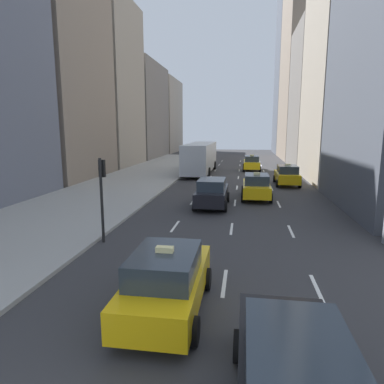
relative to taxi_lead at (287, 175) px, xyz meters
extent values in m
cube|color=#9E9E99|center=(-13.80, -0.94, -0.81)|extent=(8.00, 66.00, 0.15)
cube|color=white|center=(-7.00, -19.94, -0.87)|extent=(0.12, 2.00, 0.01)
cube|color=white|center=(-7.00, -13.94, -0.87)|extent=(0.12, 2.00, 0.01)
cube|color=white|center=(-7.00, -7.94, -0.87)|extent=(0.12, 2.00, 0.01)
cube|color=white|center=(-7.00, -1.94, -0.87)|extent=(0.12, 2.00, 0.01)
cube|color=white|center=(-7.00, 4.06, -0.87)|extent=(0.12, 2.00, 0.01)
cube|color=white|center=(-7.00, 10.06, -0.87)|extent=(0.12, 2.00, 0.01)
cube|color=white|center=(-7.00, 16.06, -0.87)|extent=(0.12, 2.00, 0.01)
cube|color=white|center=(-7.00, 22.06, -0.87)|extent=(0.12, 2.00, 0.01)
cube|color=white|center=(-4.20, -19.94, -0.87)|extent=(0.12, 2.00, 0.01)
cube|color=white|center=(-4.20, -13.94, -0.87)|extent=(0.12, 2.00, 0.01)
cube|color=white|center=(-4.20, -7.94, -0.87)|extent=(0.12, 2.00, 0.01)
cube|color=white|center=(-4.20, -1.94, -0.87)|extent=(0.12, 2.00, 0.01)
cube|color=white|center=(-4.20, 4.06, -0.87)|extent=(0.12, 2.00, 0.01)
cube|color=white|center=(-4.20, 10.06, -0.87)|extent=(0.12, 2.00, 0.01)
cube|color=white|center=(-4.20, 16.06, -0.87)|extent=(0.12, 2.00, 0.01)
cube|color=white|center=(-4.20, 22.06, -0.87)|extent=(0.12, 2.00, 0.01)
cube|color=white|center=(-1.40, -19.94, -0.87)|extent=(0.12, 2.00, 0.01)
cube|color=white|center=(-1.40, -13.94, -0.87)|extent=(0.12, 2.00, 0.01)
cube|color=white|center=(-1.40, -7.94, -0.87)|extent=(0.12, 2.00, 0.01)
cube|color=white|center=(-1.40, -1.94, -0.87)|extent=(0.12, 2.00, 0.01)
cube|color=white|center=(-1.40, 4.06, -0.87)|extent=(0.12, 2.00, 0.01)
cube|color=white|center=(-1.40, 10.06, -0.87)|extent=(0.12, 2.00, 0.01)
cube|color=white|center=(-1.40, 16.06, -0.87)|extent=(0.12, 2.00, 0.01)
cube|color=white|center=(-1.40, 22.06, -0.87)|extent=(0.12, 2.00, 0.01)
cube|color=gray|center=(-20.80, 1.20, 10.97)|extent=(6.00, 11.26, 23.70)
cube|color=gray|center=(-20.80, 12.93, 9.33)|extent=(6.00, 10.86, 20.43)
cube|color=slate|center=(-20.80, 26.47, 6.78)|extent=(6.00, 14.84, 15.32)
cube|color=gray|center=(-20.80, 41.66, 6.55)|extent=(6.00, 13.89, 14.87)
cube|color=slate|center=(5.20, 15.10, 7.64)|extent=(6.00, 10.67, 17.04)
cube|color=gray|center=(5.20, 28.18, 16.29)|extent=(6.00, 14.77, 34.34)
cube|color=#4C515B|center=(5.20, 41.76, 15.67)|extent=(6.00, 11.85, 33.09)
cube|color=yellow|center=(0.00, 0.07, -0.17)|extent=(1.80, 4.40, 0.76)
cube|color=#28333D|center=(0.00, -0.19, 0.53)|extent=(1.58, 2.29, 0.64)
cube|color=#F2E599|center=(0.00, -0.19, 0.92)|extent=(0.44, 0.20, 0.14)
cylinder|color=black|center=(-0.90, 1.43, -0.55)|extent=(0.22, 0.66, 0.66)
cylinder|color=black|center=(0.90, 1.43, -0.55)|extent=(0.22, 0.66, 0.66)
cylinder|color=black|center=(-0.90, -1.29, -0.55)|extent=(0.22, 0.66, 0.66)
cylinder|color=black|center=(0.90, -1.29, -0.55)|extent=(0.22, 0.66, 0.66)
cube|color=yellow|center=(-2.80, -6.29, -0.17)|extent=(1.80, 4.40, 0.76)
cube|color=#28333D|center=(-2.80, -6.55, 0.53)|extent=(1.58, 2.29, 0.64)
cube|color=#F2E599|center=(-2.80, -6.55, 0.92)|extent=(0.44, 0.20, 0.14)
cylinder|color=black|center=(-3.70, -4.93, -0.55)|extent=(0.22, 0.66, 0.66)
cylinder|color=black|center=(-1.90, -4.93, -0.55)|extent=(0.22, 0.66, 0.66)
cylinder|color=black|center=(-3.70, -7.65, -0.55)|extent=(0.22, 0.66, 0.66)
cylinder|color=black|center=(-1.90, -7.65, -0.55)|extent=(0.22, 0.66, 0.66)
cube|color=yellow|center=(-5.60, -21.82, -0.17)|extent=(1.80, 4.40, 0.76)
cube|color=#28333D|center=(-5.60, -22.08, 0.53)|extent=(1.58, 2.29, 0.64)
cube|color=#F2E599|center=(-5.60, -22.08, 0.92)|extent=(0.44, 0.20, 0.14)
cylinder|color=black|center=(-6.50, -20.45, -0.55)|extent=(0.22, 0.66, 0.66)
cylinder|color=black|center=(-4.70, -20.45, -0.55)|extent=(0.22, 0.66, 0.66)
cylinder|color=black|center=(-6.50, -23.18, -0.55)|extent=(0.22, 0.66, 0.66)
cylinder|color=black|center=(-4.70, -23.18, -0.55)|extent=(0.22, 0.66, 0.66)
cube|color=yellow|center=(-2.80, 10.41, -0.17)|extent=(1.80, 4.40, 0.76)
cube|color=#28333D|center=(-2.80, 10.15, 0.53)|extent=(1.58, 2.29, 0.64)
cube|color=#F2E599|center=(-2.80, 10.15, 0.92)|extent=(0.44, 0.20, 0.14)
cylinder|color=black|center=(-3.70, 11.77, -0.55)|extent=(0.22, 0.66, 0.66)
cylinder|color=black|center=(-1.90, 11.77, -0.55)|extent=(0.22, 0.66, 0.66)
cylinder|color=black|center=(-3.70, 9.05, -0.55)|extent=(0.22, 0.66, 0.66)
cylinder|color=black|center=(-1.90, 9.05, -0.55)|extent=(0.22, 0.66, 0.66)
cube|color=#28333D|center=(-2.80, -25.32, 0.50)|extent=(1.58, 2.45, 0.64)
cylinder|color=black|center=(-3.70, -23.58, -0.55)|extent=(0.22, 0.66, 0.66)
cylinder|color=black|center=(-1.90, -23.58, -0.55)|extent=(0.22, 0.66, 0.66)
cube|color=black|center=(-5.60, -9.16, -0.16)|extent=(1.80, 4.56, 0.79)
cube|color=#28333D|center=(-5.60, -9.43, 0.56)|extent=(1.58, 2.37, 0.64)
cylinder|color=black|center=(-6.50, -7.74, -0.55)|extent=(0.22, 0.66, 0.66)
cylinder|color=black|center=(-4.70, -7.74, -0.55)|extent=(0.22, 0.66, 0.66)
cylinder|color=black|center=(-6.50, -10.57, -0.55)|extent=(0.22, 0.66, 0.66)
cylinder|color=black|center=(-4.70, -10.57, -0.55)|extent=(0.22, 0.66, 0.66)
cube|color=#B7BCC1|center=(-8.40, 7.01, 0.92)|extent=(2.50, 11.60, 2.90)
cube|color=#28333D|center=(-8.40, 12.76, 1.27)|extent=(2.30, 0.12, 1.40)
cube|color=#28333D|center=(-9.61, 7.01, 1.27)|extent=(0.08, 9.86, 1.10)
cube|color=yellow|center=(-8.40, 12.76, 2.17)|extent=(1.50, 0.10, 0.36)
cylinder|color=black|center=(-9.65, 10.60, -0.38)|extent=(0.30, 1.00, 1.00)
cylinder|color=black|center=(-7.15, 10.60, -0.38)|extent=(0.30, 1.00, 1.00)
cylinder|color=black|center=(-9.65, 3.82, -0.38)|extent=(0.30, 1.00, 1.00)
cylinder|color=black|center=(-7.15, 3.82, -0.38)|extent=(0.30, 1.00, 1.00)
cylinder|color=black|center=(-9.55, -16.75, 0.92)|extent=(0.12, 0.12, 3.60)
cube|color=black|center=(-9.55, -16.57, 2.27)|extent=(0.24, 0.20, 0.72)
sphere|color=red|center=(-9.55, -16.46, 2.50)|extent=(0.14, 0.14, 0.14)
sphere|color=#4C3F14|center=(-9.55, -16.46, 2.27)|extent=(0.14, 0.14, 0.14)
sphere|color=#198C2D|center=(-9.55, -16.46, 2.04)|extent=(0.14, 0.14, 0.14)
camera|label=1|loc=(-3.70, -30.04, 3.89)|focal=32.00mm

